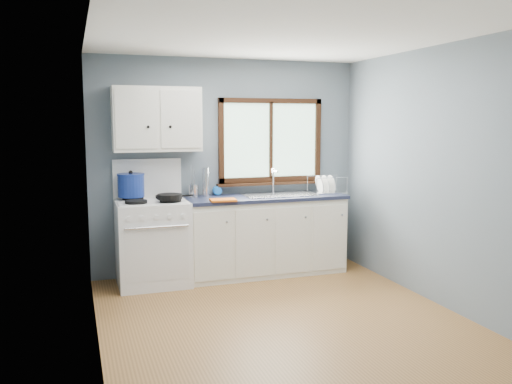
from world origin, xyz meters
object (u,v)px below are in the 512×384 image
object	(u,v)px
gas_range	(152,240)
stockpot	(131,185)
dish_rack	(326,188)
sink	(279,200)
base_cabinets	(264,239)
skillet	(170,197)
utensil_crock	(193,190)
thermos	(206,182)

from	to	relation	value
gas_range	stockpot	xyz separation A→B (m)	(-0.20, 0.14, 0.60)
dish_rack	gas_range	bearing A→B (deg)	-177.03
gas_range	sink	distance (m)	1.53
dish_rack	sink	bearing A→B (deg)	-176.89
base_cabinets	skillet	bearing A→B (deg)	-170.43
dish_rack	stockpot	bearing A→B (deg)	179.48
gas_range	stockpot	distance (m)	0.64
skillet	utensil_crock	xyz separation A→B (m)	(0.33, 0.37, 0.01)
sink	dish_rack	bearing A→B (deg)	0.90
sink	stockpot	xyz separation A→B (m)	(-1.68, 0.12, 0.23)
stockpot	dish_rack	world-z (taller)	stockpot
utensil_crock	thermos	xyz separation A→B (m)	(0.14, -0.02, 0.09)
base_cabinets	utensil_crock	distance (m)	1.01
sink	thermos	xyz separation A→B (m)	(-0.84, 0.16, 0.23)
gas_range	skillet	size ratio (longest dim) A/B	3.30
thermos	dish_rack	distance (m)	1.47
stockpot	utensil_crock	bearing A→B (deg)	4.90
gas_range	stockpot	bearing A→B (deg)	145.20
gas_range	thermos	distance (m)	0.89
gas_range	sink	world-z (taller)	gas_range
gas_range	dish_rack	bearing A→B (deg)	0.76
base_cabinets	utensil_crock	world-z (taller)	utensil_crock
skillet	thermos	distance (m)	0.59
base_cabinets	stockpot	distance (m)	1.65
skillet	thermos	xyz separation A→B (m)	(0.47, 0.35, 0.10)
stockpot	thermos	size ratio (longest dim) A/B	1.00
gas_range	sink	xyz separation A→B (m)	(1.49, 0.02, 0.37)
base_cabinets	stockpot	xyz separation A→B (m)	(-1.50, 0.12, 0.68)
gas_range	thermos	size ratio (longest dim) A/B	4.14
skillet	dish_rack	world-z (taller)	dish_rack
sink	thermos	size ratio (longest dim) A/B	2.56
base_cabinets	gas_range	bearing A→B (deg)	-179.18
base_cabinets	sink	size ratio (longest dim) A/B	2.20
dish_rack	utensil_crock	bearing A→B (deg)	176.13
utensil_crock	skillet	bearing A→B (deg)	-132.03
thermos	sink	bearing A→B (deg)	-10.55
sink	base_cabinets	bearing A→B (deg)	179.87
skillet	thermos	bearing A→B (deg)	28.54
gas_range	sink	size ratio (longest dim) A/B	1.62
sink	dish_rack	world-z (taller)	sink
base_cabinets	utensil_crock	size ratio (longest dim) A/B	5.15
gas_range	thermos	world-z (taller)	gas_range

